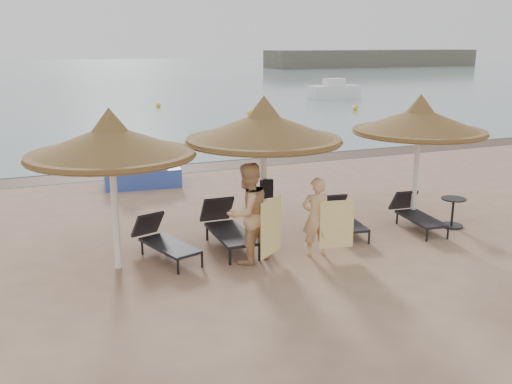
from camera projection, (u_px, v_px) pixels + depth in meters
ground at (301, 260)px, 11.53m from camera, size 160.00×160.00×0.00m
sea at (53, 73)px, 83.06m from camera, size 200.00×140.00×0.03m
wet_sand_strip at (180, 168)px, 19.93m from camera, size 200.00×1.60×0.01m
palapa_left at (111, 142)px, 10.53m from camera, size 3.16×3.16×3.13m
palapa_center at (264, 128)px, 11.69m from camera, size 3.26×3.26×3.24m
palapa_right at (419, 121)px, 13.40m from camera, size 3.14×3.14×3.12m
lounger_far_left at (163, 239)px, 11.65m from camera, size 1.13×1.93×0.82m
lounger_near_left at (227, 226)px, 12.31m from camera, size 0.73×2.11×0.94m
lounger_near_right at (342, 217)px, 13.21m from camera, size 0.83×1.81×0.78m
lounger_far_right at (415, 213)px, 13.50m from camera, size 0.79×1.82×0.79m
side_table at (452, 213)px, 13.58m from camera, size 0.58×0.58×0.70m
person_left at (248, 205)px, 11.19m from camera, size 1.26×1.04×2.35m
person_right at (316, 211)px, 11.59m from camera, size 0.98×0.73×1.92m
towel_left at (271, 227)px, 11.10m from camera, size 0.66×0.51×1.14m
towel_right at (337, 224)px, 11.56m from camera, size 0.71×0.15×1.01m
bag_patterned at (260, 194)px, 12.22m from camera, size 0.28×0.12×0.34m
bag_dark at (267, 189)px, 11.86m from camera, size 0.28×0.12×0.39m
pedal_boat at (141, 173)px, 17.49m from camera, size 2.38×1.56×1.05m
buoy_mid at (158, 105)px, 38.55m from camera, size 0.32×0.32×0.32m
buoy_right at (355, 108)px, 36.81m from camera, size 0.35×0.35×0.35m
buoy_extra at (250, 113)px, 33.93m from camera, size 0.36×0.36×0.36m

